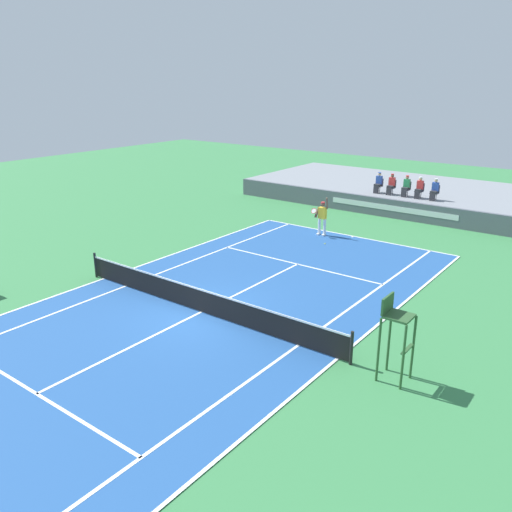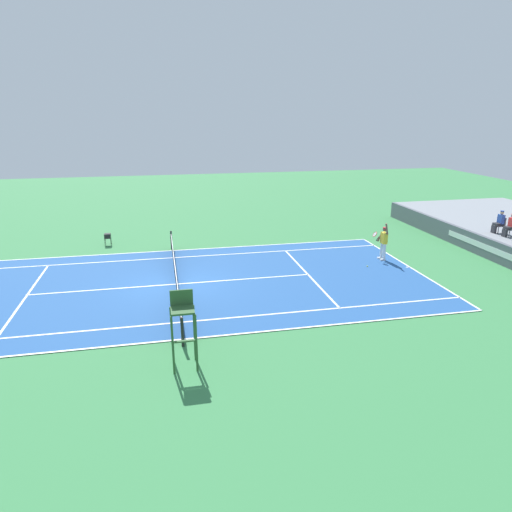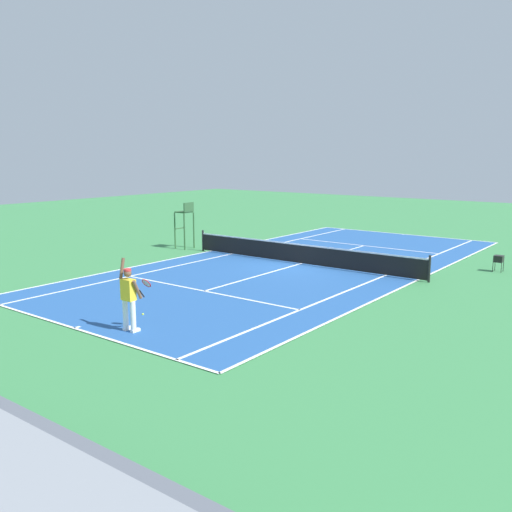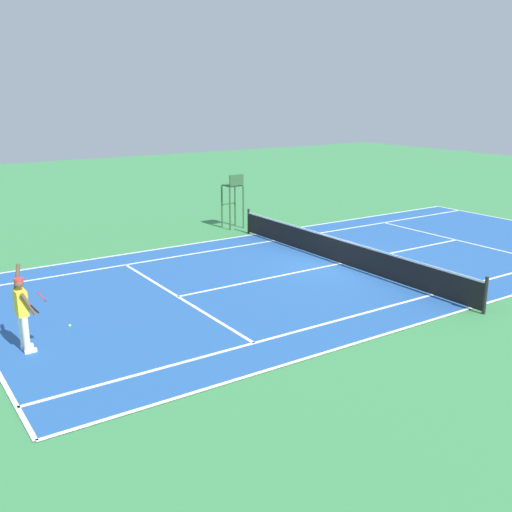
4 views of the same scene
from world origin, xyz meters
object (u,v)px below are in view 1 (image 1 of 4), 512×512
Objects in this scene: spectator_seated_0 at (378,183)px; spectator_seated_4 at (435,190)px; spectator_seated_1 at (391,185)px; tennis_player at (322,217)px; umpire_chair at (395,328)px; spectator_seated_2 at (406,186)px; tennis_ball at (325,244)px; spectator_seated_3 at (419,188)px.

spectator_seated_0 is 1.00× the size of spectator_seated_4.
tennis_player is (-0.78, -7.04, -0.74)m from spectator_seated_1.
spectator_seated_4 is 0.61× the size of tennis_player.
umpire_chair is (5.21, -18.13, -0.17)m from spectator_seated_4.
spectator_seated_0 is at bearing 115.77° from umpire_chair.
spectator_seated_0 is at bearing 180.00° from spectator_seated_2.
umpire_chair is (7.90, -18.13, -0.17)m from spectator_seated_1.
tennis_ball is at bearing -82.92° from spectator_seated_0.
umpire_chair is at bearing -73.97° from spectator_seated_4.
tennis_ball is (0.97, -1.30, -0.96)m from tennis_player.
spectator_seated_1 is at bearing 113.56° from umpire_chair.
tennis_player is (-2.56, -7.04, -0.74)m from spectator_seated_3.
umpire_chair reaches higher than spectator_seated_2.
umpire_chair reaches higher than spectator_seated_3.
spectator_seated_4 is at bearing 0.00° from spectator_seated_2.
tennis_player is at bearing -109.95° from spectator_seated_3.
tennis_player reaches higher than tennis_ball.
spectator_seated_2 is at bearing 0.00° from spectator_seated_0.
spectator_seated_0 is 1.80m from spectator_seated_2.
spectator_seated_1 is at bearing 180.00° from spectator_seated_2.
spectator_seated_1 is 19.78m from umpire_chair.
spectator_seated_1 is 1.00× the size of spectator_seated_4.
tennis_player is at bearing -89.43° from spectator_seated_0.
spectator_seated_1 reaches higher than tennis_ball.
spectator_seated_2 is at bearing 180.00° from spectator_seated_3.
spectator_seated_2 is 19.42m from umpire_chair.
spectator_seated_3 is (1.78, 0.00, 0.00)m from spectator_seated_1.
spectator_seated_1 is 8.52m from tennis_ball.
tennis_player is at bearing -103.82° from spectator_seated_2.
spectator_seated_3 is 1.00× the size of spectator_seated_4.
spectator_seated_3 is at bearing 180.00° from spectator_seated_4.
umpire_chair is at bearing -66.44° from spectator_seated_1.
tennis_ball is at bearing 128.26° from umpire_chair.
tennis_ball is (-1.59, -8.35, -1.70)m from spectator_seated_3.
spectator_seated_0 and spectator_seated_2 have the same top height.
spectator_seated_1 is at bearing 83.70° from tennis_player.
spectator_seated_0 is at bearing 97.08° from tennis_ball.
tennis_player is 0.85× the size of umpire_chair.
spectator_seated_3 is 8.66m from tennis_ball.
spectator_seated_0 is 1.00× the size of spectator_seated_3.
umpire_chair is at bearing -71.33° from spectator_seated_3.
spectator_seated_3 is 19.14m from umpire_chair.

